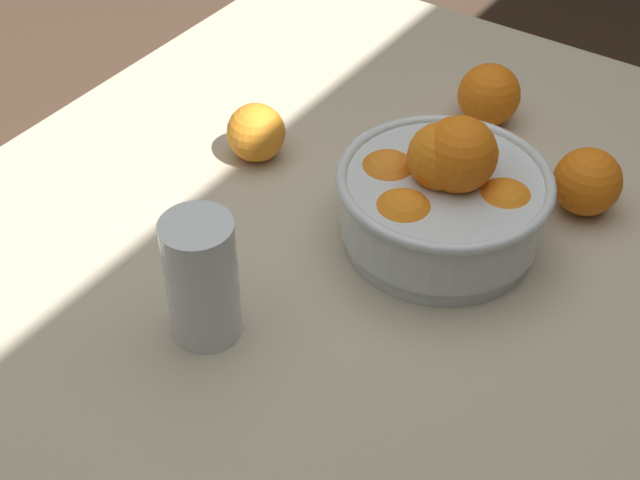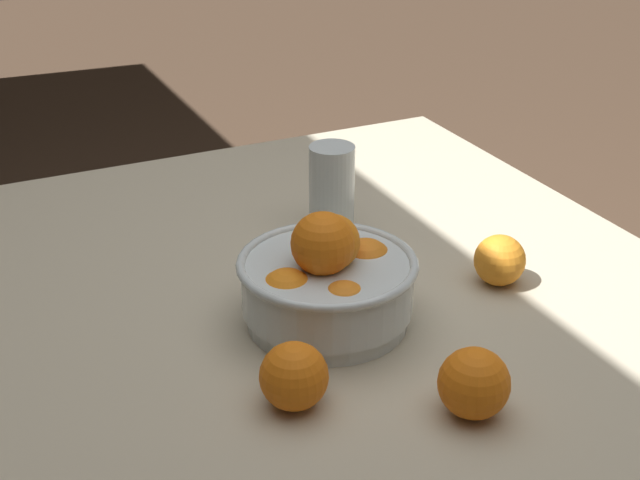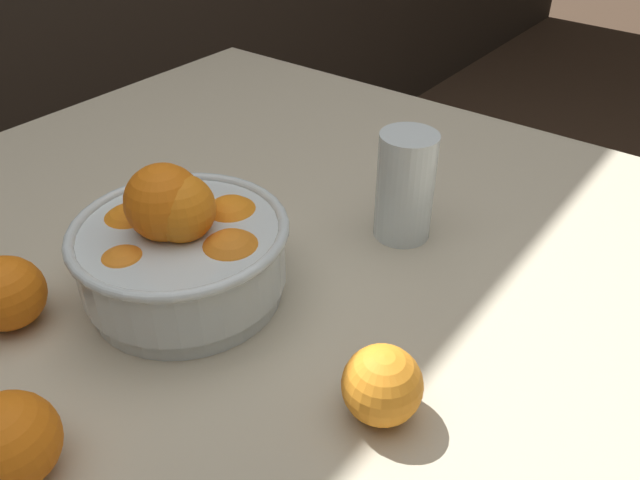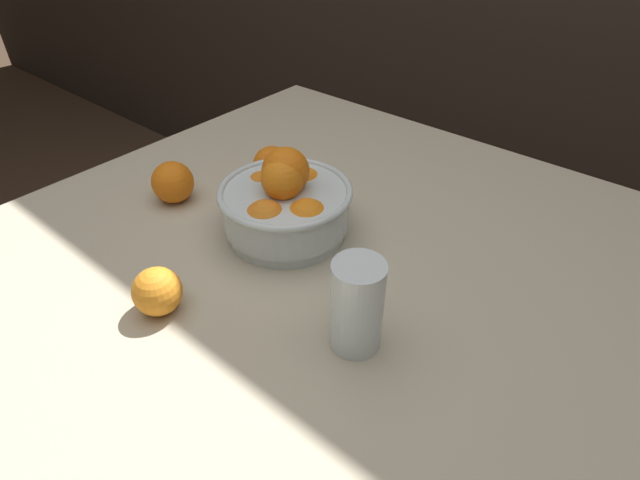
{
  "view_description": "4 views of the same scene",
  "coord_description": "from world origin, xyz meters",
  "px_view_note": "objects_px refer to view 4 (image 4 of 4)",
  "views": [
    {
      "loc": [
        0.61,
        0.3,
        1.42
      ],
      "look_at": [
        0.06,
        -0.08,
        0.82
      ],
      "focal_mm": 50.0,
      "sensor_mm": 36.0,
      "label": 1
    },
    {
      "loc": [
        -0.99,
        0.43,
        1.37
      ],
      "look_at": [
        0.03,
        -0.06,
        0.8
      ],
      "focal_mm": 50.0,
      "sensor_mm": 36.0,
      "label": 2
    },
    {
      "loc": [
        -0.43,
        -0.46,
        1.2
      ],
      "look_at": [
        0.04,
        -0.11,
        0.79
      ],
      "focal_mm": 35.0,
      "sensor_mm": 36.0,
      "label": 3
    },
    {
      "loc": [
        0.43,
        -0.53,
        1.28
      ],
      "look_at": [
        0.02,
        -0.04,
        0.79
      ],
      "focal_mm": 28.0,
      "sensor_mm": 36.0,
      "label": 4
    }
  ],
  "objects_px": {
    "fruit_bowl": "(286,204)",
    "orange_loose_front": "(157,291)",
    "orange_loose_near_bowl": "(272,165)",
    "juice_glass": "(357,310)",
    "orange_loose_aside": "(173,182)"
  },
  "relations": [
    {
      "from": "orange_loose_near_bowl",
      "to": "orange_loose_front",
      "type": "xyz_separation_m",
      "value": [
        0.13,
        -0.38,
        -0.0
      ]
    },
    {
      "from": "juice_glass",
      "to": "orange_loose_near_bowl",
      "type": "bearing_deg",
      "value": 148.64
    },
    {
      "from": "orange_loose_near_bowl",
      "to": "orange_loose_aside",
      "type": "xyz_separation_m",
      "value": [
        -0.1,
        -0.17,
        0.0
      ]
    },
    {
      "from": "fruit_bowl",
      "to": "orange_loose_near_bowl",
      "type": "height_order",
      "value": "fruit_bowl"
    },
    {
      "from": "fruit_bowl",
      "to": "orange_loose_front",
      "type": "xyz_separation_m",
      "value": [
        -0.01,
        -0.26,
        -0.02
      ]
    },
    {
      "from": "orange_loose_near_bowl",
      "to": "orange_loose_front",
      "type": "distance_m",
      "value": 0.4
    },
    {
      "from": "orange_loose_aside",
      "to": "fruit_bowl",
      "type": "bearing_deg",
      "value": 14.18
    },
    {
      "from": "fruit_bowl",
      "to": "orange_loose_aside",
      "type": "distance_m",
      "value": 0.25
    },
    {
      "from": "juice_glass",
      "to": "orange_loose_aside",
      "type": "bearing_deg",
      "value": 172.34
    },
    {
      "from": "juice_glass",
      "to": "orange_loose_aside",
      "type": "height_order",
      "value": "juice_glass"
    },
    {
      "from": "juice_glass",
      "to": "orange_loose_aside",
      "type": "relative_size",
      "value": 1.71
    },
    {
      "from": "orange_loose_front",
      "to": "orange_loose_aside",
      "type": "bearing_deg",
      "value": 139.06
    },
    {
      "from": "fruit_bowl",
      "to": "orange_loose_aside",
      "type": "height_order",
      "value": "fruit_bowl"
    },
    {
      "from": "fruit_bowl",
      "to": "juice_glass",
      "type": "relative_size",
      "value": 1.68
    },
    {
      "from": "orange_loose_near_bowl",
      "to": "juice_glass",
      "type": "bearing_deg",
      "value": -31.36
    }
  ]
}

